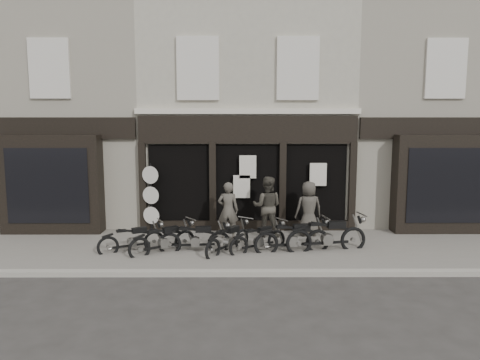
{
  "coord_description": "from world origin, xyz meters",
  "views": [
    {
      "loc": [
        -0.31,
        -12.32,
        3.91
      ],
      "look_at": [
        -0.26,
        1.6,
        1.98
      ],
      "focal_mm": 35.0,
      "sensor_mm": 36.0,
      "label": 1
    }
  ],
  "objects_px": {
    "motorcycle_0": "(132,242)",
    "motorcycle_4": "(259,241)",
    "motorcycle_2": "(195,241)",
    "advert_sign_post": "(151,201)",
    "motorcycle_3": "(228,242)",
    "motorcycle_5": "(293,240)",
    "man_centre": "(267,206)",
    "motorcycle_6": "(327,238)",
    "motorcycle_1": "(164,242)",
    "man_right": "(309,209)",
    "man_left": "(228,210)"
  },
  "relations": [
    {
      "from": "motorcycle_0",
      "to": "motorcycle_3",
      "type": "bearing_deg",
      "value": -28.16
    },
    {
      "from": "motorcycle_0",
      "to": "motorcycle_2",
      "type": "bearing_deg",
      "value": -27.12
    },
    {
      "from": "motorcycle_2",
      "to": "man_left",
      "type": "relative_size",
      "value": 1.16
    },
    {
      "from": "motorcycle_5",
      "to": "motorcycle_6",
      "type": "xyz_separation_m",
      "value": [
        0.98,
        0.09,
        0.03
      ]
    },
    {
      "from": "motorcycle_0",
      "to": "advert_sign_post",
      "type": "xyz_separation_m",
      "value": [
        0.15,
        2.16,
        0.78
      ]
    },
    {
      "from": "man_left",
      "to": "motorcycle_1",
      "type": "bearing_deg",
      "value": 43.85
    },
    {
      "from": "motorcycle_3",
      "to": "man_right",
      "type": "distance_m",
      "value": 3.09
    },
    {
      "from": "motorcycle_0",
      "to": "motorcycle_1",
      "type": "relative_size",
      "value": 1.0
    },
    {
      "from": "man_left",
      "to": "man_right",
      "type": "relative_size",
      "value": 1.01
    },
    {
      "from": "motorcycle_5",
      "to": "motorcycle_6",
      "type": "distance_m",
      "value": 0.98
    },
    {
      "from": "advert_sign_post",
      "to": "man_left",
      "type": "bearing_deg",
      "value": -1.1
    },
    {
      "from": "motorcycle_4",
      "to": "man_right",
      "type": "distance_m",
      "value": 2.39
    },
    {
      "from": "motorcycle_1",
      "to": "advert_sign_post",
      "type": "bearing_deg",
      "value": 72.9
    },
    {
      "from": "motorcycle_5",
      "to": "man_left",
      "type": "distance_m",
      "value": 2.41
    },
    {
      "from": "motorcycle_6",
      "to": "man_right",
      "type": "bearing_deg",
      "value": 89.61
    },
    {
      "from": "motorcycle_2",
      "to": "motorcycle_6",
      "type": "relative_size",
      "value": 0.87
    },
    {
      "from": "motorcycle_2",
      "to": "advert_sign_post",
      "type": "relative_size",
      "value": 0.87
    },
    {
      "from": "motorcycle_3",
      "to": "motorcycle_5",
      "type": "distance_m",
      "value": 1.83
    },
    {
      "from": "motorcycle_1",
      "to": "motorcycle_6",
      "type": "xyz_separation_m",
      "value": [
        4.62,
        0.17,
        0.06
      ]
    },
    {
      "from": "motorcycle_6",
      "to": "motorcycle_4",
      "type": "bearing_deg",
      "value": 169.21
    },
    {
      "from": "motorcycle_5",
      "to": "man_centre",
      "type": "xyz_separation_m",
      "value": [
        -0.64,
        1.64,
        0.65
      ]
    },
    {
      "from": "motorcycle_1",
      "to": "man_left",
      "type": "bearing_deg",
      "value": 5.0
    },
    {
      "from": "motorcycle_1",
      "to": "advert_sign_post",
      "type": "xyz_separation_m",
      "value": [
        -0.76,
        2.33,
        0.76
      ]
    },
    {
      "from": "motorcycle_5",
      "to": "man_centre",
      "type": "height_order",
      "value": "man_centre"
    },
    {
      "from": "motorcycle_0",
      "to": "motorcycle_4",
      "type": "distance_m",
      "value": 3.58
    },
    {
      "from": "motorcycle_1",
      "to": "man_left",
      "type": "height_order",
      "value": "man_left"
    },
    {
      "from": "motorcycle_5",
      "to": "advert_sign_post",
      "type": "relative_size",
      "value": 0.93
    },
    {
      "from": "motorcycle_5",
      "to": "man_right",
      "type": "relative_size",
      "value": 1.26
    },
    {
      "from": "motorcycle_3",
      "to": "motorcycle_4",
      "type": "relative_size",
      "value": 1.01
    },
    {
      "from": "motorcycle_3",
      "to": "man_right",
      "type": "relative_size",
      "value": 0.98
    },
    {
      "from": "motorcycle_4",
      "to": "man_right",
      "type": "xyz_separation_m",
      "value": [
        1.65,
        1.62,
        0.62
      ]
    },
    {
      "from": "motorcycle_0",
      "to": "man_centre",
      "type": "relative_size",
      "value": 0.93
    },
    {
      "from": "motorcycle_1",
      "to": "motorcycle_0",
      "type": "bearing_deg",
      "value": 134.75
    },
    {
      "from": "motorcycle_4",
      "to": "motorcycle_6",
      "type": "relative_size",
      "value": 0.72
    },
    {
      "from": "motorcycle_0",
      "to": "man_left",
      "type": "bearing_deg",
      "value": 0.06
    },
    {
      "from": "motorcycle_1",
      "to": "motorcycle_4",
      "type": "distance_m",
      "value": 2.68
    },
    {
      "from": "motorcycle_3",
      "to": "motorcycle_6",
      "type": "bearing_deg",
      "value": -52.36
    },
    {
      "from": "motorcycle_5",
      "to": "man_left",
      "type": "xyz_separation_m",
      "value": [
        -1.86,
        1.42,
        0.58
      ]
    },
    {
      "from": "motorcycle_0",
      "to": "motorcycle_4",
      "type": "relative_size",
      "value": 1.04
    },
    {
      "from": "motorcycle_6",
      "to": "man_centre",
      "type": "height_order",
      "value": "man_centre"
    },
    {
      "from": "man_left",
      "to": "man_centre",
      "type": "height_order",
      "value": "man_centre"
    },
    {
      "from": "motorcycle_4",
      "to": "motorcycle_1",
      "type": "bearing_deg",
      "value": 149.52
    },
    {
      "from": "advert_sign_post",
      "to": "man_right",
      "type": "bearing_deg",
      "value": 10.87
    },
    {
      "from": "motorcycle_2",
      "to": "man_right",
      "type": "height_order",
      "value": "man_right"
    },
    {
      "from": "motorcycle_0",
      "to": "motorcycle_6",
      "type": "relative_size",
      "value": 0.75
    },
    {
      "from": "motorcycle_4",
      "to": "advert_sign_post",
      "type": "xyz_separation_m",
      "value": [
        -3.43,
        2.16,
        0.78
      ]
    },
    {
      "from": "motorcycle_1",
      "to": "motorcycle_3",
      "type": "relative_size",
      "value": 1.04
    },
    {
      "from": "man_centre",
      "to": "advert_sign_post",
      "type": "height_order",
      "value": "advert_sign_post"
    },
    {
      "from": "motorcycle_6",
      "to": "motorcycle_1",
      "type": "bearing_deg",
      "value": 171.24
    },
    {
      "from": "motorcycle_3",
      "to": "motorcycle_4",
      "type": "height_order",
      "value": "motorcycle_3"
    }
  ]
}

